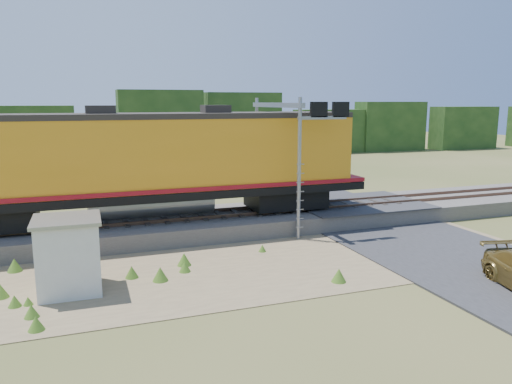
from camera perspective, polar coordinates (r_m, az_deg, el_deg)
name	(u,v)px	position (r m, az deg, el deg)	size (l,w,h in m)	color
ground	(283,265)	(19.81, 3.10, -8.31)	(140.00, 140.00, 0.00)	#475123
ballast	(236,221)	(25.11, -2.28, -3.34)	(70.00, 5.00, 0.80)	slate
rails	(236,212)	(25.00, -2.28, -2.27)	(70.00, 1.54, 0.16)	brown
dirt_shoulder	(231,266)	(19.59, -2.92, -8.47)	(26.00, 8.00, 0.03)	#8C7754
road	(419,241)	(23.88, 18.09, -5.34)	(7.00, 66.00, 0.86)	#38383A
tree_line_north	(146,132)	(55.83, -12.46, 6.74)	(130.00, 3.00, 6.50)	#193814
weed_clumps	(195,274)	(18.87, -6.97, -9.34)	(15.00, 6.20, 0.56)	#456E1F
locomotive	(144,161)	(23.58, -12.71, 3.53)	(21.03, 3.21, 5.43)	black
shed	(69,255)	(17.85, -20.62, -6.74)	(2.19, 2.19, 2.55)	silver
signal_gantry	(287,130)	(24.70, 3.58, 7.05)	(2.58, 6.20, 6.52)	gray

